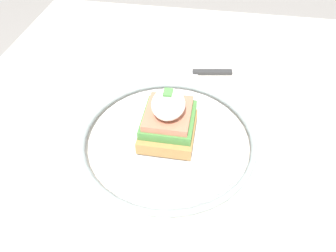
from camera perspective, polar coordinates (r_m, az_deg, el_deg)
name	(u,v)px	position (r m, az deg, el deg)	size (l,w,h in m)	color
dining_table	(175,185)	(0.61, 1.25, -10.27)	(0.90, 0.78, 0.73)	beige
plate	(168,139)	(0.50, 0.00, -2.20)	(0.27, 0.27, 0.02)	silver
sandwich	(168,119)	(0.48, 0.04, 1.17)	(0.13, 0.08, 0.09)	#9E703D
knife	(191,73)	(0.64, 4.04, 9.26)	(0.05, 0.19, 0.01)	#2D2D2D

